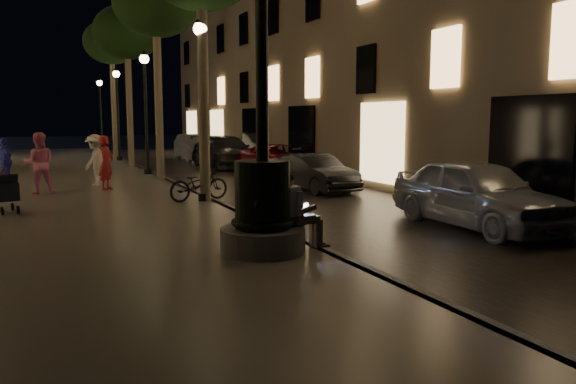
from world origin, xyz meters
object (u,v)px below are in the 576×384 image
lamp_curb_c (117,102)px  car_rear (225,152)px  stroller (6,191)px  lamp_curb_b (145,96)px  car_fifth (196,147)px  lamp_curb_d (100,105)px  tree_far (111,43)px  pedestrian_pink (39,163)px  tree_second (156,4)px  car_second (314,173)px  tree_third (127,33)px  seated_man_laptop (297,208)px  car_front (477,193)px  car_third (278,160)px  fountain_lamppost (263,191)px  lamp_curb_a (201,85)px  bicycle (199,184)px  pedestrian_blue (5,162)px  pedestrian_red (106,163)px  pedestrian_white (95,160)px

lamp_curb_c → car_rear: bearing=-44.0°
lamp_curb_c → stroller: size_ratio=4.74×
lamp_curb_b → car_fifth: size_ratio=1.06×
lamp_curb_d → car_fifth: (4.30, -7.21, -2.49)m
tree_far → pedestrian_pink: (-4.01, -14.69, -5.34)m
tree_second → car_second: 8.16m
pedestrian_pink → tree_third: bearing=-111.5°
seated_man_laptop → tree_second: size_ratio=0.17×
car_front → car_third: size_ratio=0.96×
fountain_lamppost → pedestrian_pink: (-3.23, 9.31, -0.12)m
tree_far → car_rear: size_ratio=1.41×
car_third → stroller: bearing=-148.0°
car_third → seated_man_laptop: bearing=-116.5°
stroller → pedestrian_pink: (0.75, 3.33, 0.38)m
fountain_lamppost → tree_third: tree_third is taller
lamp_curb_a → tree_far: bearing=89.7°
tree_third → tree_far: size_ratio=0.96×
tree_second → tree_third: (-0.10, 6.00, -0.20)m
pedestrian_pink → bicycle: 5.04m
car_front → car_fifth: (-0.39, 21.88, -0.01)m
seated_man_laptop → car_fifth: bearing=79.1°
tree_second → car_third: bearing=14.9°
tree_third → tree_far: tree_far is taller
lamp_curb_a → pedestrian_blue: 8.13m
bicycle → tree_third: bearing=-13.5°
fountain_lamppost → tree_third: size_ratio=0.72×
stroller → pedestrian_red: (2.62, 3.47, 0.33)m
lamp_curb_a → car_fifth: 17.51m
lamp_curb_c → pedestrian_white: size_ratio=2.88×
pedestrian_red → car_rear: bearing=-8.6°
car_front → pedestrian_white: bearing=126.9°
pedestrian_pink → pedestrian_blue: (-0.99, 2.75, -0.12)m
lamp_curb_b → tree_far: bearing=89.5°
lamp_curb_a → stroller: (-4.68, -0.02, -2.53)m
seated_man_laptop → pedestrian_blue: 13.00m
lamp_curb_c → car_second: (4.30, -14.03, -2.62)m
car_front → car_second: (-0.39, 7.06, -0.15)m
car_front → pedestrian_blue: 14.72m
lamp_curb_b → pedestrian_pink: bearing=-130.0°
car_second → car_fifth: (0.00, 14.82, 0.14)m
fountain_lamppost → stroller: fountain_lamppost is taller
tree_second → tree_far: tree_far is taller
seated_man_laptop → tree_third: size_ratio=0.18×
pedestrian_red → bicycle: (1.96, -3.38, -0.39)m
tree_third → car_fifth: bearing=48.1°
lamp_curb_a → pedestrian_pink: bearing=139.9°
lamp_curb_a → fountain_lamppost: bearing=-96.7°
fountain_lamppost → stroller: (-3.98, 5.98, -0.50)m
bicycle → lamp_curb_b: bearing=-13.7°
lamp_curb_b → lamp_curb_d: size_ratio=1.00×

